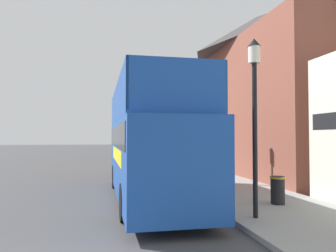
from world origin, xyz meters
The scene contains 9 objects.
ground_plane centered at (0.00, 21.00, 0.00)m, with size 144.00×144.00×0.00m, color #3D3D3F.
sidewalk centered at (7.00, 18.00, 0.07)m, with size 3.96×108.00×0.14m.
brick_terrace_rear centered at (11.98, 16.26, 5.25)m, with size 6.00×18.26×10.50m.
tour_bus centered at (3.36, 7.64, 1.82)m, with size 2.49×9.79×4.12m.
parked_car_ahead_of_bus centered at (3.90, 15.20, 0.66)m, with size 1.96×4.62×1.40m.
lamp_post_nearest centered at (5.68, 3.85, 3.44)m, with size 0.35×0.35×4.80m.
lamp_post_second centered at (5.56, 11.06, 3.68)m, with size 0.35×0.35×5.19m.
lamp_post_third centered at (5.58, 18.28, 3.69)m, with size 0.35×0.35×5.20m.
litter_bin centered at (7.18, 5.34, 0.61)m, with size 0.48×0.48×0.88m.
Camera 1 is at (1.69, -4.27, 2.29)m, focal length 35.00 mm.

